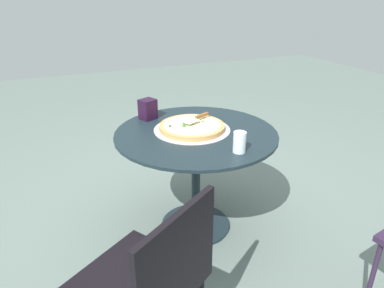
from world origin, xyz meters
The scene contains 7 objects.
ground_plane centered at (0.00, 0.00, 0.00)m, with size 10.00×10.00×0.00m, color slate.
patio_table centered at (0.00, 0.00, 0.54)m, with size 0.98×0.98×0.69m.
pizza_on_tray centered at (0.04, 0.01, 0.71)m, with size 0.47×0.47×0.05m.
pizza_server centered at (0.08, -0.04, 0.75)m, with size 0.13×0.21×0.02m.
drinking_cup centered at (-0.35, -0.09, 0.74)m, with size 0.07×0.07×0.11m, color white.
napkin_dispenser centered at (0.34, 0.20, 0.75)m, with size 0.10×0.09×0.13m, color black.
patio_chair_near centered at (-0.82, 0.55, 0.49)m, with size 0.59×0.59×0.83m.
Camera 1 is at (-1.80, 0.80, 1.49)m, focal length 33.01 mm.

